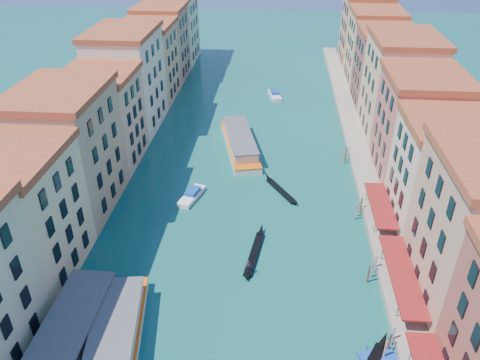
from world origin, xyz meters
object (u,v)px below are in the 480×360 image
object	(u,v)px
vaporetto_stop	(71,336)
gondola_fore	(254,253)
vaporetto_near	(113,350)
vaporetto_far	(240,142)

from	to	relation	value
vaporetto_stop	gondola_fore	world-z (taller)	vaporetto_stop
gondola_fore	vaporetto_near	bearing A→B (deg)	-118.91
vaporetto_near	vaporetto_far	xyz separation A→B (m)	(9.30, 51.35, -0.04)
vaporetto_stop	vaporetto_far	size ratio (longest dim) A/B	0.72
vaporetto_near	gondola_fore	xyz separation A→B (m)	(14.16, 18.77, -1.10)
vaporetto_stop	gondola_fore	size ratio (longest dim) A/B	1.33
vaporetto_far	vaporetto_near	bearing A→B (deg)	-113.68
vaporetto_stop	vaporetto_near	distance (m)	5.50
vaporetto_stop	vaporetto_far	distance (m)	51.84
vaporetto_stop	vaporetto_far	world-z (taller)	vaporetto_stop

